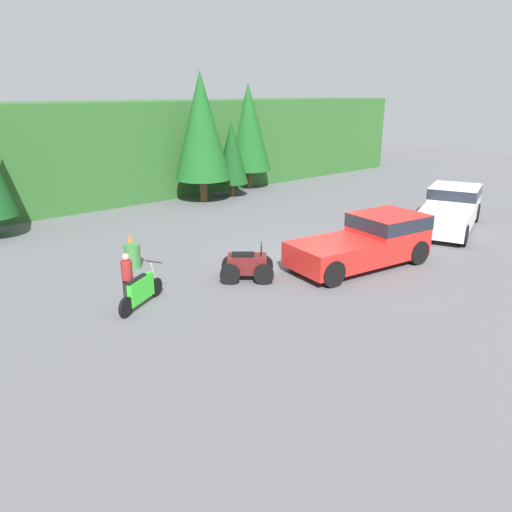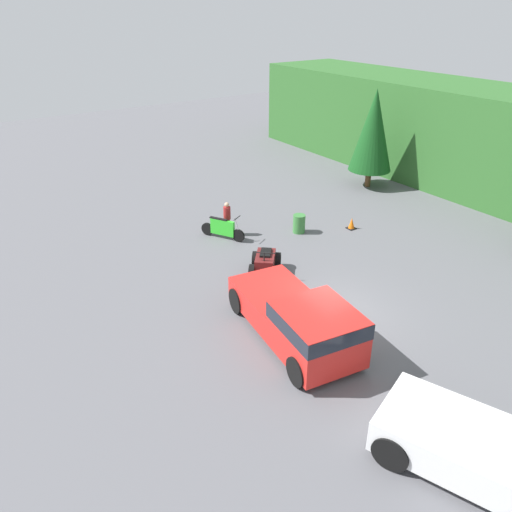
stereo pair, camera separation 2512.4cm
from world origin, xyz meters
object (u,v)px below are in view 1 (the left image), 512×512
object	(u,v)px
quad_atv	(247,266)
pickup_truck_red	(369,239)
traffic_cone	(130,241)
pickup_truck_second	(450,207)
dirt_bike	(141,291)
rider_person	(127,277)
steel_barrel	(133,256)

from	to	relation	value
quad_atv	pickup_truck_red	bearing A→B (deg)	19.12
traffic_cone	pickup_truck_second	bearing A→B (deg)	-28.24
dirt_bike	rider_person	distance (m)	0.60
pickup_truck_second	quad_atv	size ratio (longest dim) A/B	2.93
pickup_truck_red	pickup_truck_second	world-z (taller)	same
traffic_cone	steel_barrel	distance (m)	2.63
pickup_truck_red	dirt_bike	distance (m)	8.60
dirt_bike	pickup_truck_red	bearing A→B (deg)	-43.40
steel_barrel	dirt_bike	bearing A→B (deg)	-113.37
traffic_cone	steel_barrel	bearing A→B (deg)	-114.86
pickup_truck_second	dirt_bike	world-z (taller)	pickup_truck_second
rider_person	pickup_truck_red	bearing A→B (deg)	-47.12
quad_atv	steel_barrel	size ratio (longest dim) A/B	2.43
rider_person	traffic_cone	world-z (taller)	rider_person
rider_person	steel_barrel	bearing A→B (deg)	29.51
pickup_truck_second	rider_person	xyz separation A→B (m)	(-15.83, 1.66, -0.09)
dirt_bike	traffic_cone	xyz separation A→B (m)	(2.55, 5.74, -0.23)
pickup_truck_red	steel_barrel	xyz separation A→B (m)	(-6.88, 5.43, -0.53)
steel_barrel	rider_person	bearing A→B (deg)	-119.44
steel_barrel	quad_atv	bearing A→B (deg)	-56.53
pickup_truck_second	traffic_cone	xyz separation A→B (m)	(-13.05, 7.01, -0.72)
pickup_truck_red	quad_atv	size ratio (longest dim) A/B	2.64
dirt_bike	pickup_truck_second	bearing A→B (deg)	-34.08
dirt_bike	quad_atv	size ratio (longest dim) A/B	0.94
dirt_bike	steel_barrel	distance (m)	3.66
quad_atv	rider_person	xyz separation A→B (m)	(-4.11, 0.70, 0.40)
pickup_truck_second	pickup_truck_red	bearing A→B (deg)	165.44
pickup_truck_red	pickup_truck_second	distance (m)	7.32
pickup_truck_red	steel_barrel	world-z (taller)	pickup_truck_red
dirt_bike	rider_person	bearing A→B (deg)	90.44
pickup_truck_red	rider_person	xyz separation A→B (m)	(-8.55, 2.46, -0.09)
quad_atv	rider_person	distance (m)	4.18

